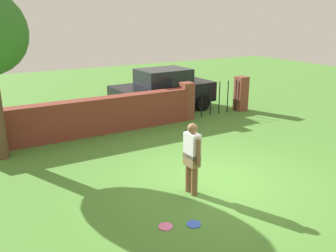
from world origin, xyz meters
name	(u,v)px	position (x,y,z in m)	size (l,w,h in m)	color
ground_plane	(219,180)	(0.00, 0.00, 0.00)	(40.00, 40.00, 0.00)	#4C8433
brick_wall	(91,117)	(-1.50, 4.85, 0.60)	(7.24, 0.50, 1.20)	brown
person	(192,155)	(-0.92, -0.20, 0.90)	(0.24, 0.54, 1.62)	brown
fence_gate	(215,97)	(3.55, 4.85, 0.70)	(3.10, 0.44, 1.40)	brown
car	(163,90)	(2.08, 6.38, 0.86)	(4.27, 2.05, 1.72)	black
frisbee_blue	(194,224)	(-1.59, -1.29, 0.01)	(0.27, 0.27, 0.02)	blue
frisbee_pink	(166,227)	(-2.09, -1.09, 0.01)	(0.27, 0.27, 0.02)	pink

